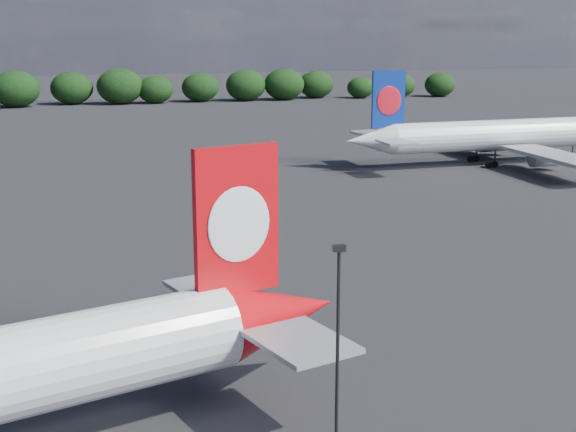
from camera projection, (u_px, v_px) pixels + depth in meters
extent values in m
plane|color=black|center=(57.00, 199.00, 95.76)|extent=(500.00, 500.00, 0.00)
cone|color=red|center=(280.00, 313.00, 45.11)|extent=(8.15, 6.41, 4.46)
cube|color=red|center=(237.00, 221.00, 42.39)|extent=(4.81, 1.91, 8.02)
ellipsoid|color=white|center=(239.00, 225.00, 42.21)|extent=(3.62, 1.31, 4.10)
ellipsoid|color=white|center=(234.00, 223.00, 42.65)|extent=(3.62, 1.31, 4.10)
cube|color=#93969A|center=(301.00, 342.00, 40.07)|extent=(5.44, 6.31, 0.27)
cube|color=#93969A|center=(212.00, 289.00, 48.12)|extent=(5.44, 6.31, 0.27)
cylinder|color=white|center=(497.00, 135.00, 118.58)|extent=(33.79, 5.67, 4.43)
cone|color=white|center=(370.00, 140.00, 112.83)|extent=(7.24, 4.69, 4.43)
cube|color=navy|center=(388.00, 99.00, 112.26)|extent=(4.88, 0.62, 7.97)
ellipsoid|color=red|center=(389.00, 101.00, 112.05)|extent=(3.72, 0.31, 4.07)
ellipsoid|color=red|center=(388.00, 100.00, 112.54)|extent=(3.72, 0.31, 4.07)
cube|color=#93969A|center=(396.00, 142.00, 108.71)|extent=(4.18, 5.46, 0.27)
cube|color=#93969A|center=(368.00, 133.00, 117.78)|extent=(4.18, 5.46, 0.27)
cube|color=#93969A|center=(553.00, 155.00, 108.70)|extent=(6.41, 17.91, 0.49)
cube|color=#93969A|center=(469.00, 134.00, 130.13)|extent=(6.41, 17.91, 0.49)
cylinder|color=#93969A|center=(545.00, 158.00, 113.59)|extent=(4.51, 2.55, 2.39)
cube|color=#93969A|center=(545.00, 154.00, 113.44)|extent=(1.96, 0.34, 1.06)
cylinder|color=#93969A|center=(492.00, 144.00, 126.78)|extent=(4.51, 2.55, 2.39)
cube|color=#93969A|center=(492.00, 140.00, 126.63)|extent=(1.96, 0.34, 1.06)
cylinder|color=black|center=(495.00, 159.00, 116.33)|extent=(0.26, 0.26, 2.21)
cylinder|color=black|center=(495.00, 164.00, 116.53)|extent=(0.99, 0.43, 0.97)
cylinder|color=black|center=(489.00, 165.00, 116.25)|extent=(0.99, 0.43, 0.97)
cylinder|color=black|center=(476.00, 153.00, 121.28)|extent=(0.26, 0.26, 2.21)
cylinder|color=black|center=(476.00, 159.00, 121.47)|extent=(0.99, 0.43, 0.97)
cylinder|color=black|center=(470.00, 159.00, 121.20)|extent=(0.99, 0.43, 0.97)
cylinder|color=black|center=(572.00, 152.00, 123.07)|extent=(0.22, 0.22, 2.21)
cylinder|color=black|center=(572.00, 157.00, 123.28)|extent=(0.81, 0.34, 0.80)
cylinder|color=black|center=(337.00, 370.00, 35.37)|extent=(0.16, 0.16, 10.85)
cube|color=black|center=(339.00, 248.00, 34.08)|extent=(0.55, 0.30, 0.28)
cylinder|color=gray|center=(0.00, 104.00, 200.78)|extent=(0.20, 0.20, 2.00)
cube|color=gold|center=(110.00, 88.00, 212.55)|extent=(5.00, 0.30, 3.00)
cylinder|color=gray|center=(111.00, 98.00, 213.18)|extent=(0.30, 0.30, 2.50)
ellipsoid|color=black|center=(16.00, 89.00, 201.15)|extent=(12.01, 10.16, 9.24)
ellipsoid|color=black|center=(72.00, 88.00, 208.67)|extent=(10.95, 9.26, 8.42)
ellipsoid|color=black|center=(120.00, 86.00, 209.30)|extent=(12.07, 10.22, 9.29)
ellipsoid|color=black|center=(155.00, 90.00, 211.60)|extent=(9.47, 8.02, 7.29)
ellipsoid|color=black|center=(200.00, 87.00, 216.01)|extent=(10.09, 8.54, 7.76)
ellipsoid|color=black|center=(246.00, 85.00, 218.59)|extent=(11.00, 9.31, 8.46)
ellipsoid|color=black|center=(284.00, 84.00, 220.94)|extent=(11.22, 9.49, 8.63)
ellipsoid|color=black|center=(316.00, 84.00, 227.08)|extent=(10.00, 8.46, 7.69)
ellipsoid|color=black|center=(361.00, 88.00, 226.87)|extent=(7.74, 6.55, 5.95)
ellipsoid|color=black|center=(400.00, 85.00, 229.74)|extent=(8.74, 7.40, 6.72)
ellipsoid|color=black|center=(440.00, 84.00, 231.62)|extent=(9.06, 7.67, 6.97)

